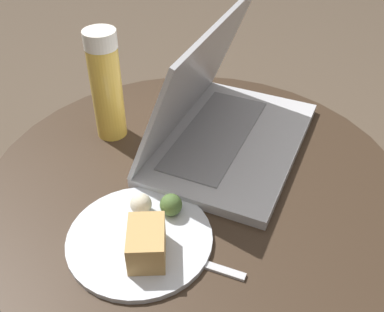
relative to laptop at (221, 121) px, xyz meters
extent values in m
cylinder|color=black|center=(-0.11, -0.02, -0.34)|extent=(0.09, 0.09, 0.53)
cylinder|color=#38281C|center=(-0.11, -0.02, -0.06)|extent=(0.74, 0.74, 0.02)
cube|color=silver|center=(0.01, -0.03, -0.04)|extent=(0.41, 0.32, 0.02)
cube|color=gray|center=(0.00, 0.01, -0.03)|extent=(0.30, 0.18, 0.00)
cube|color=silver|center=(-0.01, 0.05, 0.08)|extent=(0.38, 0.17, 0.23)
cube|color=silver|center=(-0.01, 0.05, 0.08)|extent=(0.35, 0.15, 0.21)
cylinder|color=gold|center=(-0.10, 0.19, 0.04)|extent=(0.06, 0.06, 0.18)
cylinder|color=white|center=(-0.10, 0.19, 0.15)|extent=(0.06, 0.06, 0.03)
cylinder|color=silver|center=(-0.28, -0.04, -0.05)|extent=(0.22, 0.22, 0.01)
cube|color=tan|center=(-0.29, -0.07, -0.02)|extent=(0.09, 0.09, 0.05)
sphere|color=#4C6B33|center=(-0.21, -0.05, -0.02)|extent=(0.04, 0.04, 0.04)
sphere|color=beige|center=(-0.24, -0.01, -0.02)|extent=(0.03, 0.03, 0.03)
cube|color=silver|center=(-0.25, -0.15, -0.05)|extent=(0.04, 0.12, 0.00)
cube|color=silver|center=(-0.28, -0.07, -0.05)|extent=(0.04, 0.05, 0.00)
camera|label=1|loc=(-0.59, -0.37, 0.47)|focal=42.00mm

